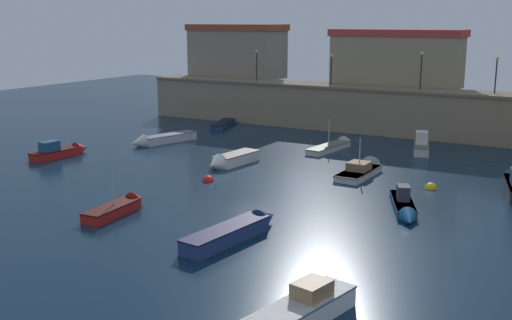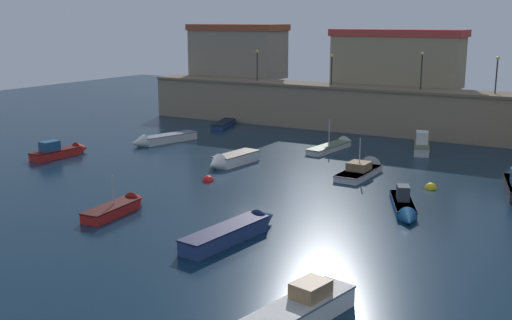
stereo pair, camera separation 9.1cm
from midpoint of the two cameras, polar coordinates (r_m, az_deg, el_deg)
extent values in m
plane|color=#0C2338|center=(42.44, -0.45, -2.02)|extent=(124.51, 124.51, 0.00)
cube|color=gray|center=(62.22, 10.20, 4.46)|extent=(48.97, 3.72, 4.18)
cube|color=#73644F|center=(61.95, 10.28, 6.49)|extent=(48.97, 4.02, 0.24)
cube|color=gray|center=(73.26, -1.64, 9.62)|extent=(10.64, 4.85, 5.36)
cube|color=brown|center=(73.16, -1.66, 11.99)|extent=(11.06, 5.05, 0.70)
cube|color=gray|center=(65.06, 12.74, 8.75)|extent=(12.70, 4.21, 4.94)
cube|color=#B43834|center=(64.94, 12.86, 11.23)|extent=(13.21, 4.38, 0.70)
cylinder|color=black|center=(67.06, 0.15, 8.50)|extent=(0.12, 0.12, 2.92)
sphere|color=#F9D172|center=(66.96, 0.15, 9.88)|extent=(0.32, 0.32, 0.32)
cylinder|color=black|center=(63.25, 6.95, 8.07)|extent=(0.12, 0.12, 2.73)
sphere|color=#F9D172|center=(63.15, 6.98, 9.44)|extent=(0.32, 0.32, 0.32)
cylinder|color=black|center=(60.29, 14.88, 7.73)|extent=(0.12, 0.12, 3.16)
sphere|color=#F9D172|center=(60.17, 14.97, 9.37)|extent=(0.32, 0.32, 0.32)
cylinder|color=black|center=(58.91, 21.10, 7.08)|extent=(0.12, 0.12, 2.92)
sphere|color=#F9D172|center=(58.80, 21.22, 8.65)|extent=(0.32, 0.32, 0.32)
cube|color=white|center=(47.83, -1.72, 0.16)|extent=(1.90, 4.22, 0.81)
cone|color=white|center=(45.88, -3.69, -0.40)|extent=(1.51, 1.29, 1.40)
cube|color=#706354|center=(47.75, -1.73, 0.59)|extent=(1.94, 4.30, 0.08)
cube|color=white|center=(23.27, 3.92, -13.80)|extent=(2.48, 5.46, 0.82)
cube|color=slate|center=(23.11, 3.94, -12.99)|extent=(2.53, 5.57, 0.08)
cube|color=olive|center=(23.52, 5.12, -11.64)|extent=(1.31, 1.57, 0.58)
cube|color=navy|center=(65.10, -2.88, 3.35)|extent=(2.75, 5.57, 0.47)
cone|color=navy|center=(68.29, -2.08, 3.80)|extent=(1.55, 1.68, 1.20)
cube|color=black|center=(65.07, -2.88, 3.52)|extent=(2.81, 5.68, 0.08)
cube|color=#195689|center=(37.57, 13.28, -3.94)|extent=(2.83, 4.67, 0.48)
cone|color=#195689|center=(34.83, 13.79, -5.30)|extent=(1.47, 1.60, 1.05)
cube|color=#0B214C|center=(37.52, 13.30, -3.65)|extent=(2.88, 4.76, 0.08)
cube|color=#333842|center=(37.46, 13.32, -2.93)|extent=(1.05, 1.23, 0.86)
cube|color=silver|center=(44.44, 9.39, -1.21)|extent=(1.85, 4.80, 0.46)
cone|color=silver|center=(47.15, 10.79, -0.47)|extent=(1.66, 1.38, 1.62)
cube|color=slate|center=(44.40, 9.40, -0.98)|extent=(1.89, 4.89, 0.08)
cube|color=olive|center=(44.34, 9.42, -0.55)|extent=(1.44, 1.55, 0.58)
cube|color=#99B7C6|center=(45.01, 9.79, -0.33)|extent=(1.25, 0.10, 0.35)
cylinder|color=#B2B2B7|center=(44.21, 9.49, 0.53)|extent=(0.08, 0.08, 2.28)
cube|color=red|center=(36.11, -12.96, -4.51)|extent=(1.51, 3.95, 0.60)
cone|color=red|center=(37.95, -10.70, -3.57)|extent=(1.23, 1.17, 1.15)
cube|color=#430F0B|center=(36.04, -12.99, -4.12)|extent=(1.54, 4.03, 0.08)
cylinder|color=#B2B2B7|center=(35.98, -12.82, -2.70)|extent=(0.08, 0.08, 1.65)
cube|color=silver|center=(53.59, 14.90, 1.06)|extent=(2.26, 4.30, 0.75)
cone|color=silver|center=(56.14, 14.88, 1.58)|extent=(1.39, 1.42, 1.12)
cube|color=#6F7B57|center=(53.53, 14.92, 1.41)|extent=(2.31, 4.39, 0.08)
cube|color=silver|center=(53.41, 14.95, 1.99)|extent=(1.28, 1.49, 1.02)
cube|color=#99B7C6|center=(54.03, 14.95, 2.16)|extent=(0.85, 0.29, 0.61)
cube|color=navy|center=(31.11, -2.72, -6.82)|extent=(1.93, 5.62, 0.79)
cone|color=navy|center=(33.66, 0.97, -5.28)|extent=(1.39, 1.53, 1.23)
cube|color=#15173B|center=(30.99, -2.73, -6.20)|extent=(1.97, 5.73, 0.08)
cube|color=silver|center=(52.88, 6.71, 1.11)|extent=(1.86, 5.50, 0.49)
cone|color=silver|center=(55.77, 8.41, 1.66)|extent=(1.37, 1.52, 1.23)
cube|color=#52654C|center=(52.84, 6.72, 1.33)|extent=(1.90, 5.61, 0.08)
cylinder|color=#B2B2B7|center=(52.63, 6.75, 2.53)|extent=(0.08, 0.08, 2.19)
cube|color=silver|center=(56.83, -7.87, 2.00)|extent=(2.81, 5.45, 0.71)
cone|color=silver|center=(55.02, -10.65, 1.55)|extent=(1.64, 1.71, 1.30)
cube|color=slate|center=(56.77, -7.88, 2.32)|extent=(2.87, 5.56, 0.08)
cube|color=red|center=(52.37, -17.73, 0.56)|extent=(1.64, 4.24, 0.64)
cone|color=red|center=(53.92, -15.53, 1.04)|extent=(1.29, 1.27, 1.19)
cube|color=#4F0E0A|center=(52.31, -17.75, 0.86)|extent=(1.68, 4.32, 0.08)
cube|color=navy|center=(51.93, -18.24, 1.22)|extent=(1.06, 1.52, 0.77)
sphere|color=yellow|center=(42.39, 15.70, -2.53)|extent=(0.79, 0.79, 0.79)
sphere|color=red|center=(42.83, -4.33, -1.92)|extent=(0.77, 0.77, 0.77)
camera|label=1|loc=(0.05, -89.94, 0.01)|focal=43.89mm
camera|label=2|loc=(0.05, 90.06, -0.01)|focal=43.89mm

